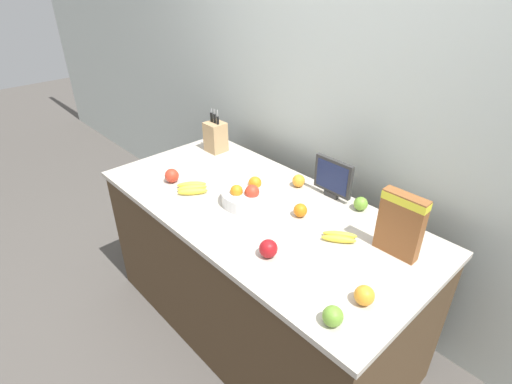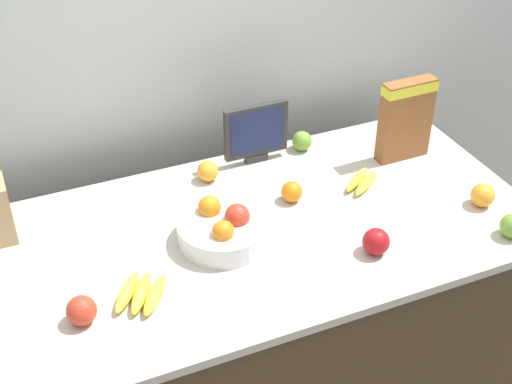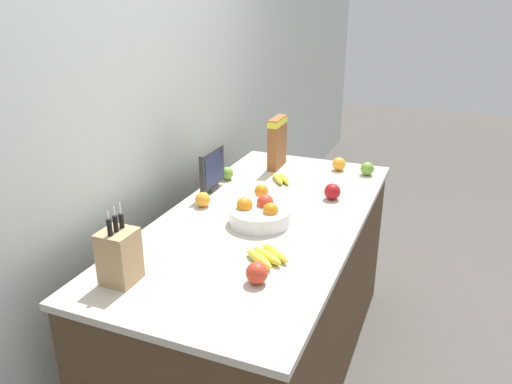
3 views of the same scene
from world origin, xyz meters
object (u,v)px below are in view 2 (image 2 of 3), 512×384
at_px(apple_by_knife_block, 302,141).
at_px(fruit_bowl, 223,229).
at_px(banana_bunch_left, 141,293).
at_px(apple_front, 81,310).
at_px(cereal_box, 406,117).
at_px(banana_bunch_right, 361,181).
at_px(apple_middle, 512,226).
at_px(orange_back_center, 208,171).
at_px(orange_front_center, 483,195).
at_px(apple_rightmost, 376,242).
at_px(small_monitor, 256,132).
at_px(orange_by_cereal, 292,192).

bearing_deg(apple_by_knife_block, fruit_bowl, -140.00).
height_order(fruit_bowl, banana_bunch_left, fruit_bowl).
bearing_deg(apple_front, cereal_box, 16.79).
xyz_separation_m(banana_bunch_left, banana_bunch_right, (0.85, 0.24, -0.00)).
bearing_deg(apple_middle, apple_front, 173.19).
distance_m(banana_bunch_right, orange_back_center, 0.53).
bearing_deg(orange_front_center, apple_front, -179.40).
height_order(apple_middle, orange_front_center, orange_front_center).
relative_size(banana_bunch_left, orange_front_center, 2.53).
height_order(banana_bunch_left, apple_rightmost, apple_rightmost).
bearing_deg(banana_bunch_right, apple_by_knife_block, 106.05).
height_order(cereal_box, orange_back_center, cereal_box).
xyz_separation_m(small_monitor, orange_front_center, (0.58, -0.54, -0.08)).
bearing_deg(apple_middle, orange_front_center, 83.71).
relative_size(apple_rightmost, orange_front_center, 1.06).
height_order(cereal_box, apple_by_knife_block, cereal_box).
height_order(fruit_bowl, apple_front, fruit_bowl).
bearing_deg(small_monitor, apple_by_knife_block, 1.95).
bearing_deg(fruit_bowl, orange_front_center, -10.90).
height_order(orange_front_center, orange_by_cereal, orange_front_center).
xyz_separation_m(banana_bunch_left, apple_by_knife_block, (0.77, 0.54, 0.02)).
height_order(cereal_box, banana_bunch_left, cereal_box).
xyz_separation_m(banana_bunch_left, apple_middle, (1.14, -0.18, 0.02)).
distance_m(banana_bunch_right, orange_front_center, 0.40).
height_order(small_monitor, orange_by_cereal, small_monitor).
xyz_separation_m(small_monitor, banana_bunch_left, (-0.58, -0.53, -0.10)).
relative_size(fruit_bowl, banana_bunch_right, 1.69).
bearing_deg(cereal_box, orange_by_cereal, -170.40).
bearing_deg(orange_by_cereal, cereal_box, 10.70).
height_order(fruit_bowl, banana_bunch_right, fruit_bowl).
height_order(banana_bunch_left, apple_front, apple_front).
xyz_separation_m(banana_bunch_left, apple_front, (-0.17, -0.02, 0.02)).
distance_m(orange_by_cereal, orange_back_center, 0.31).
xyz_separation_m(apple_rightmost, orange_by_cereal, (-0.12, 0.34, -0.01)).
relative_size(fruit_bowl, orange_front_center, 3.59).
distance_m(fruit_bowl, apple_by_knife_block, 0.60).
height_order(small_monitor, apple_front, small_monitor).
relative_size(banana_bunch_left, banana_bunch_right, 1.19).
bearing_deg(apple_middle, orange_by_cereal, 141.23).
bearing_deg(orange_front_center, apple_middle, -96.29).
xyz_separation_m(apple_front, apple_middle, (1.31, -0.16, -0.00)).
height_order(apple_rightmost, orange_back_center, apple_rightmost).
relative_size(fruit_bowl, apple_rightmost, 3.39).
height_order(cereal_box, orange_front_center, cereal_box).
xyz_separation_m(cereal_box, orange_by_cereal, (-0.49, -0.09, -0.13)).
bearing_deg(orange_back_center, apple_front, -137.03).
distance_m(cereal_box, orange_by_cereal, 0.51).
height_order(orange_by_cereal, orange_back_center, orange_back_center).
xyz_separation_m(cereal_box, apple_middle, (0.06, -0.53, -0.13)).
bearing_deg(banana_bunch_left, fruit_bowl, 26.53).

